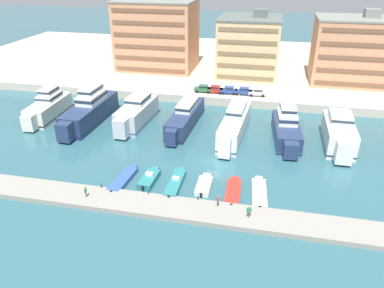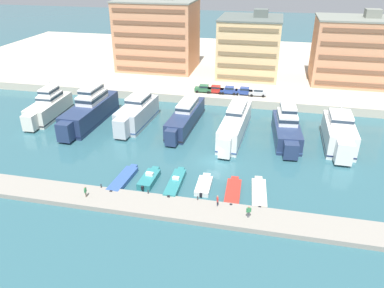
# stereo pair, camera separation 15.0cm
# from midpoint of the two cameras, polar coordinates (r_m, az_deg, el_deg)

# --- Properties ---
(ground_plane) EXTENTS (400.00, 400.00, 0.00)m
(ground_plane) POSITION_cam_midpoint_polar(r_m,az_deg,el_deg) (64.21, 3.20, -2.67)
(ground_plane) COLOR #2D5B66
(quay_promenade) EXTENTS (180.00, 70.00, 1.95)m
(quay_promenade) POSITION_cam_midpoint_polar(r_m,az_deg,el_deg) (121.19, 8.08, 11.83)
(quay_promenade) COLOR #BCB29E
(quay_promenade) RESTS_ON ground
(pier_dock) EXTENTS (120.00, 4.97, 0.73)m
(pier_dock) POSITION_cam_midpoint_polar(r_m,az_deg,el_deg) (51.68, 0.46, -10.23)
(pier_dock) COLOR gray
(pier_dock) RESTS_ON ground
(yacht_ivory_far_left) EXTENTS (5.01, 16.25, 8.13)m
(yacht_ivory_far_left) POSITION_cam_midpoint_polar(r_m,az_deg,el_deg) (86.64, -21.12, 5.22)
(yacht_ivory_far_left) COLOR silver
(yacht_ivory_far_left) RESTS_ON ground
(yacht_navy_left) EXTENTS (5.23, 21.05, 9.20)m
(yacht_navy_left) POSITION_cam_midpoint_polar(r_m,az_deg,el_deg) (81.15, -15.37, 4.99)
(yacht_navy_left) COLOR navy
(yacht_navy_left) RESTS_ON ground
(yacht_silver_mid_left) EXTENTS (5.40, 16.52, 7.62)m
(yacht_silver_mid_left) POSITION_cam_midpoint_polar(r_m,az_deg,el_deg) (78.31, -8.52, 4.65)
(yacht_silver_mid_left) COLOR silver
(yacht_silver_mid_left) RESTS_ON ground
(yacht_navy_center_left) EXTENTS (4.65, 20.19, 6.72)m
(yacht_navy_center_left) POSITION_cam_midpoint_polar(r_m,az_deg,el_deg) (76.62, -1.08, 4.11)
(yacht_navy_center_left) COLOR navy
(yacht_navy_center_left) RESTS_ON ground
(yacht_white_center) EXTENTS (4.92, 20.91, 7.66)m
(yacht_white_center) POSITION_cam_midpoint_polar(r_m,az_deg,el_deg) (72.76, 6.50, 3.04)
(yacht_white_center) COLOR white
(yacht_white_center) RESTS_ON ground
(yacht_navy_center_right) EXTENTS (5.74, 17.06, 8.34)m
(yacht_navy_center_right) POSITION_cam_midpoint_polar(r_m,az_deg,el_deg) (73.03, 14.16, 2.35)
(yacht_navy_center_right) COLOR navy
(yacht_navy_center_right) RESTS_ON ground
(yacht_white_mid_right) EXTENTS (5.05, 15.96, 7.73)m
(yacht_white_mid_right) POSITION_cam_midpoint_polar(r_m,az_deg,el_deg) (73.33, 21.43, 1.50)
(yacht_white_mid_right) COLOR white
(yacht_white_mid_right) RESTS_ON ground
(motorboat_blue_far_left) EXTENTS (2.50, 8.55, 0.82)m
(motorboat_blue_far_left) POSITION_cam_midpoint_polar(r_m,az_deg,el_deg) (59.44, -10.49, -5.31)
(motorboat_blue_far_left) COLOR #33569E
(motorboat_blue_far_left) RESTS_ON ground
(motorboat_teal_left) EXTENTS (2.30, 6.32, 1.51)m
(motorboat_teal_left) POSITION_cam_midpoint_polar(r_m,az_deg,el_deg) (58.75, -6.56, -5.25)
(motorboat_teal_left) COLOR teal
(motorboat_teal_left) RESTS_ON ground
(motorboat_teal_mid_left) EXTENTS (2.00, 8.57, 1.36)m
(motorboat_teal_mid_left) POSITION_cam_midpoint_polar(r_m,az_deg,el_deg) (57.35, -2.60, -5.98)
(motorboat_teal_mid_left) COLOR teal
(motorboat_teal_mid_left) RESTS_ON ground
(motorboat_white_center_left) EXTENTS (2.23, 6.09, 1.24)m
(motorboat_white_center_left) POSITION_cam_midpoint_polar(r_m,az_deg,el_deg) (57.03, 1.78, -6.27)
(motorboat_white_center_left) COLOR white
(motorboat_white_center_left) RESTS_ON ground
(motorboat_red_center) EXTENTS (2.39, 7.86, 0.81)m
(motorboat_red_center) POSITION_cam_midpoint_polar(r_m,az_deg,el_deg) (55.86, 6.22, -7.26)
(motorboat_red_center) COLOR red
(motorboat_red_center) RESTS_ON ground
(motorboat_cream_center_right) EXTENTS (2.64, 8.40, 1.15)m
(motorboat_cream_center_right) POSITION_cam_midpoint_polar(r_m,az_deg,el_deg) (56.23, 10.12, -7.30)
(motorboat_cream_center_right) COLOR beige
(motorboat_cream_center_right) RESTS_ON ground
(car_green_far_left) EXTENTS (4.12, 1.97, 1.80)m
(car_green_far_left) POSITION_cam_midpoint_polar(r_m,az_deg,el_deg) (91.45, 1.68, 8.49)
(car_green_far_left) COLOR #2D6642
(car_green_far_left) RESTS_ON quay_promenade
(car_red_left) EXTENTS (4.12, 1.97, 1.80)m
(car_red_left) POSITION_cam_midpoint_polar(r_m,az_deg,el_deg) (91.05, 3.49, 8.36)
(car_red_left) COLOR red
(car_red_left) RESTS_ON quay_promenade
(car_blue_mid_left) EXTENTS (4.17, 2.06, 1.80)m
(car_blue_mid_left) POSITION_cam_midpoint_polar(r_m,az_deg,el_deg) (90.66, 5.57, 8.21)
(car_blue_mid_left) COLOR #28428E
(car_blue_mid_left) RESTS_ON quay_promenade
(car_blue_center_left) EXTENTS (4.13, 1.99, 1.80)m
(car_blue_center_left) POSITION_cam_midpoint_polar(r_m,az_deg,el_deg) (90.46, 7.86, 8.04)
(car_blue_center_left) COLOR #28428E
(car_blue_center_left) RESTS_ON quay_promenade
(car_silver_center) EXTENTS (4.19, 2.11, 1.80)m
(car_silver_center) POSITION_cam_midpoint_polar(r_m,az_deg,el_deg) (90.18, 9.90, 7.83)
(car_silver_center) COLOR #B7BCC1
(car_silver_center) RESTS_ON quay_promenade
(apartment_block_far_left) EXTENTS (21.91, 15.78, 20.99)m
(apartment_block_far_left) POSITION_cam_midpoint_polar(r_m,az_deg,el_deg) (111.40, -5.36, 16.23)
(apartment_block_far_left) COLOR tan
(apartment_block_far_left) RESTS_ON quay_promenade
(apartment_block_left) EXTENTS (16.24, 16.55, 17.43)m
(apartment_block_left) POSITION_cam_midpoint_polar(r_m,az_deg,el_deg) (105.50, 8.65, 14.49)
(apartment_block_left) COLOR #E0BC84
(apartment_block_left) RESTS_ON quay_promenade
(apartment_block_mid_left) EXTENTS (19.72, 14.45, 18.28)m
(apartment_block_mid_left) POSITION_cam_midpoint_polar(r_m,az_deg,el_deg) (105.67, 23.23, 12.95)
(apartment_block_mid_left) COLOR tan
(apartment_block_mid_left) RESTS_ON quay_promenade
(pedestrian_near_edge) EXTENTS (0.31, 0.65, 1.69)m
(pedestrian_near_edge) POSITION_cam_midpoint_polar(r_m,az_deg,el_deg) (55.39, -15.99, -6.90)
(pedestrian_near_edge) COLOR #7A6B56
(pedestrian_near_edge) RESTS_ON pier_dock
(pedestrian_mid_deck) EXTENTS (0.64, 0.39, 1.74)m
(pedestrian_mid_deck) POSITION_cam_midpoint_polar(r_m,az_deg,el_deg) (50.02, 8.60, -10.02)
(pedestrian_mid_deck) COLOR #4C515B
(pedestrian_mid_deck) RESTS_ON pier_dock
(pedestrian_far_side) EXTENTS (0.33, 0.63, 1.66)m
(pedestrian_far_side) POSITION_cam_midpoint_polar(r_m,az_deg,el_deg) (51.67, 3.86, -8.47)
(pedestrian_far_side) COLOR #282D3D
(pedestrian_far_side) RESTS_ON pier_dock
(bollard_west) EXTENTS (0.20, 0.20, 0.61)m
(bollard_west) POSITION_cam_midpoint_polar(r_m,az_deg,el_deg) (57.27, -13.74, -6.20)
(bollard_west) COLOR #2D2D33
(bollard_west) RESTS_ON pier_dock
(bollard_west_mid) EXTENTS (0.20, 0.20, 0.61)m
(bollard_west_mid) POSITION_cam_midpoint_polar(r_m,az_deg,el_deg) (54.73, -6.75, -7.22)
(bollard_west_mid) COLOR #2D2D33
(bollard_west_mid) RESTS_ON pier_dock
(bollard_east_mid) EXTENTS (0.20, 0.20, 0.61)m
(bollard_east_mid) POSITION_cam_midpoint_polar(r_m,az_deg,el_deg) (53.08, 0.83, -8.21)
(bollard_east_mid) COLOR #2D2D33
(bollard_east_mid) RESTS_ON pier_dock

